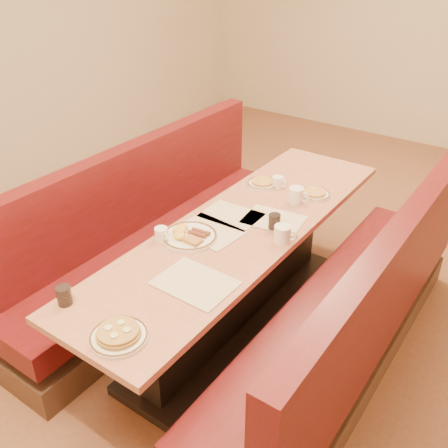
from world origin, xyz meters
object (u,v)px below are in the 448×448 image
Objects in this scene: diner_table at (241,276)px; pancake_plate at (119,335)px; soda_tumbler_mid at (274,222)px; eggs_plate at (189,236)px; coffee_mug_d at (278,182)px; coffee_mug_b at (162,234)px; soda_tumbler_near at (64,295)px; booth_left at (155,242)px; coffee_mug_c at (297,195)px; booth_right at (351,323)px; coffee_mug_a at (283,234)px.

pancake_plate is at bearing -85.21° from diner_table.
eggs_plate is at bearing -132.61° from soda_tumbler_mid.
pancake_plate is at bearing -89.57° from coffee_mug_d.
eggs_plate is 0.15m from coffee_mug_b.
soda_tumbler_near is (-0.20, -1.64, 0.01)m from coffee_mug_d.
booth_left is 1.25m from soda_tumbler_near.
pancake_plate is 1.54m from coffee_mug_c.
eggs_plate is at bearing -27.86° from booth_left.
booth_right is at bearing -41.76° from coffee_mug_c.
booth_left reaches higher than coffee_mug_c.
soda_tumbler_near is at bearing -132.06° from coffee_mug_a.
soda_tumbler_mid is (0.08, 1.17, 0.03)m from pancake_plate.
booth_right reaches higher than diner_table.
booth_left is 0.96m from coffee_mug_d.
booth_right is at bearing 46.83° from soda_tumbler_near.
booth_left reaches higher than coffee_mug_b.
soda_tumbler_mid is at bearing 61.04° from coffee_mug_b.
eggs_plate is (-0.26, 0.80, -0.00)m from pancake_plate.
coffee_mug_b is at bearing -121.57° from coffee_mug_c.
coffee_mug_c is (-0.61, 0.44, 0.44)m from booth_right.
coffee_mug_d is (-0.37, 0.58, -0.01)m from coffee_mug_a.
pancake_plate is 1.09m from coffee_mug_a.
booth_right reaches higher than coffee_mug_a.
booth_left is at bearing 180.00° from diner_table.
booth_right is 18.91× the size of coffee_mug_a.
soda_tumbler_mid is at bearing 68.51° from soda_tumbler_near.
soda_tumbler_near reaches higher than coffee_mug_d.
soda_tumbler_mid is at bearing 86.04° from pancake_plate.
coffee_mug_a is 0.49m from coffee_mug_c.
coffee_mug_a is at bearing 48.60° from coffee_mug_b.
booth_left is at bearing 152.95° from coffee_mug_b.
booth_left is 18.27× the size of coffee_mug_c.
booth_left is 0.74m from coffee_mug_b.
eggs_plate is 0.53m from coffee_mug_a.
soda_tumbler_mid is (0.05, -0.37, -0.01)m from coffee_mug_c.
coffee_mug_a is at bearing -177.01° from booth_right.
coffee_mug_a reaches higher than soda_tumbler_mid.
booth_left is at bearing -159.06° from coffee_mug_c.
booth_left reaches higher than soda_tumbler_mid.
coffee_mug_b is (-0.11, -0.10, 0.02)m from eggs_plate.
booth_left is at bearing -175.47° from soda_tumbler_mid.
booth_right reaches higher than coffee_mug_d.
diner_table is at bearing 0.00° from booth_left.
pancake_plate is 0.81× the size of eggs_plate.
booth_right reaches higher than coffee_mug_c.
soda_tumbler_near is (-0.00, -0.68, 0.01)m from coffee_mug_b.
diner_table is at bearing 180.00° from booth_right.
booth_left is 26.14× the size of soda_tumbler_mid.
coffee_mug_a is 1.38× the size of soda_tumbler_near.
coffee_mug_d is (0.09, 0.86, 0.02)m from eggs_plate.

